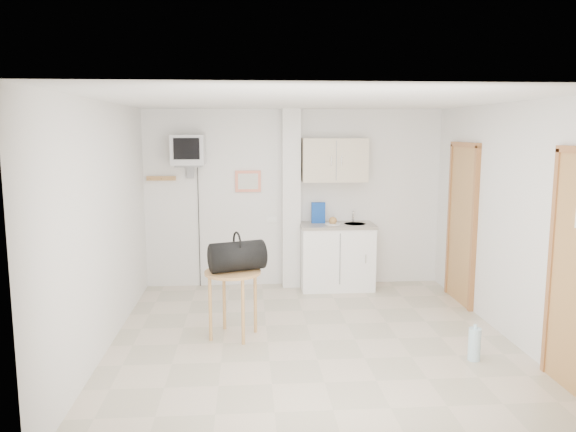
{
  "coord_description": "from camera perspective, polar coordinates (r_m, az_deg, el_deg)",
  "views": [
    {
      "loc": [
        -0.67,
        -5.65,
        2.21
      ],
      "look_at": [
        -0.21,
        0.6,
        1.25
      ],
      "focal_mm": 35.0,
      "sensor_mm": 36.0,
      "label": 1
    }
  ],
  "objects": [
    {
      "name": "water_bottle",
      "position": [
        5.85,
        18.42,
        -12.25
      ],
      "size": [
        0.12,
        0.12,
        0.36
      ],
      "color": "silver",
      "rests_on": "ground"
    },
    {
      "name": "duffel_bag",
      "position": [
        6.0,
        -5.18,
        -4.06
      ],
      "size": [
        0.64,
        0.49,
        0.42
      ],
      "rotation": [
        0.0,
        0.0,
        0.35
      ],
      "color": "black",
      "rests_on": "round_table"
    },
    {
      "name": "crt_television",
      "position": [
        7.71,
        -10.1,
        6.54
      ],
      "size": [
        0.44,
        0.45,
        2.15
      ],
      "color": "slate",
      "rests_on": "ground"
    },
    {
      "name": "ground",
      "position": [
        6.1,
        2.41,
        -12.54
      ],
      "size": [
        4.5,
        4.5,
        0.0
      ],
      "primitive_type": "plane",
      "color": "beige",
      "rests_on": "ground"
    },
    {
      "name": "kitchenette",
      "position": [
        7.88,
        4.92,
        -1.6
      ],
      "size": [
        1.03,
        0.58,
        2.1
      ],
      "color": "white",
      "rests_on": "ground"
    },
    {
      "name": "round_table",
      "position": [
        6.05,
        -5.62,
        -6.55
      ],
      "size": [
        0.6,
        0.6,
        0.73
      ],
      "rotation": [
        0.0,
        0.0,
        0.42
      ],
      "color": "#AF8842",
      "rests_on": "ground"
    },
    {
      "name": "room_envelope",
      "position": [
        5.84,
        4.74,
        2.08
      ],
      "size": [
        4.24,
        4.54,
        2.55
      ],
      "color": "white",
      "rests_on": "ground"
    }
  ]
}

